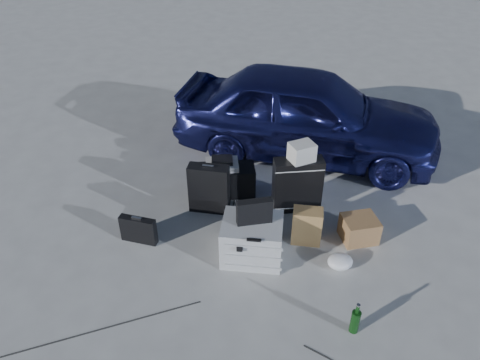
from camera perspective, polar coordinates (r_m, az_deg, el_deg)
name	(u,v)px	position (r m, az deg, el deg)	size (l,w,h in m)	color
ground	(268,282)	(4.74, 3.45, -12.28)	(60.00, 60.00, 0.00)	#ADAEA9
car	(307,113)	(6.45, 8.17, 8.09)	(1.42, 3.53, 1.20)	navy
pelican_case	(252,239)	(4.84, 1.48, -7.26)	(0.61, 0.50, 0.44)	#ABAEB1
laptop_bag	(254,212)	(4.62, 1.76, -3.88)	(0.35, 0.09, 0.27)	black
briefcase	(138,230)	(5.17, -12.27, -5.96)	(0.40, 0.09, 0.31)	black
suitcase_left	(209,189)	(5.41, -3.80, -1.07)	(0.46, 0.17, 0.60)	black
suitcase_right	(297,185)	(5.44, 7.00, -0.59)	(0.56, 0.20, 0.67)	black
white_carton	(302,152)	(5.20, 7.54, 3.40)	(0.26, 0.21, 0.21)	beige
duffel_bag	(224,181)	(5.74, -1.97, -0.06)	(0.75, 0.32, 0.37)	black
flat_box_white	(222,165)	(5.62, -2.21, 1.87)	(0.39, 0.29, 0.07)	beige
flat_box_black	(222,160)	(5.60, -2.19, 2.43)	(0.25, 0.18, 0.05)	black
kraft_bag	(307,226)	(5.07, 8.14, -5.58)	(0.31, 0.19, 0.42)	olive
cardboard_box	(359,229)	(5.26, 14.32, -5.79)	(0.36, 0.32, 0.27)	#926640
plastic_bag	(340,262)	(4.93, 12.11, -9.70)	(0.26, 0.22, 0.14)	silver
green_bottle	(356,318)	(4.35, 13.92, -16.05)	(0.08, 0.08, 0.33)	black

